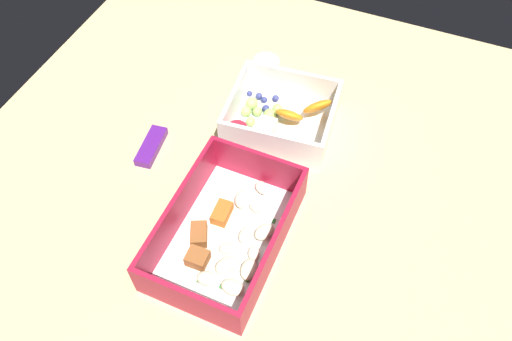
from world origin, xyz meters
TOP-DOWN VIEW (x-y plane):
  - table_surface at (0.00, 0.00)cm, footprint 80.00×80.00cm
  - pasta_container at (-12.49, -2.06)cm, footprint 21.22×13.92cm
  - fruit_bowl at (8.41, -1.12)cm, footprint 14.75×16.27cm
  - candy_bar at (-2.85, 14.41)cm, footprint 7.25×3.27cm
  - paper_cup_liner at (18.99, 5.37)cm, footprint 4.28×4.28cm

SIDE VIEW (x-z plane):
  - table_surface at x=0.00cm, z-range 0.00..2.00cm
  - candy_bar at x=-2.85cm, z-range 2.00..3.20cm
  - paper_cup_liner at x=18.99cm, z-range 2.00..4.01cm
  - fruit_bowl at x=8.41cm, z-range 1.18..6.67cm
  - pasta_container at x=-12.49cm, z-range 0.83..7.12cm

